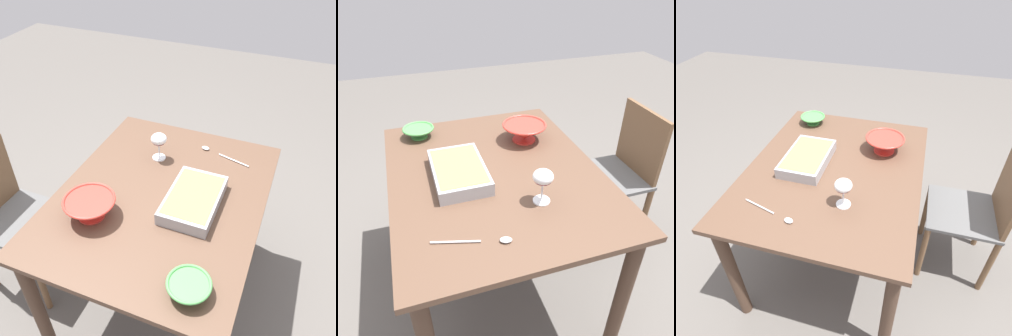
% 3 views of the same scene
% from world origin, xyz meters
% --- Properties ---
extents(ground_plane, '(8.00, 8.00, 0.00)m').
position_xyz_m(ground_plane, '(0.00, 0.00, 0.00)').
color(ground_plane, '#5B5651').
extents(dining_table, '(1.18, 0.95, 0.77)m').
position_xyz_m(dining_table, '(0.00, 0.00, 0.65)').
color(dining_table, brown).
rests_on(dining_table, ground_plane).
extents(chair, '(0.40, 0.42, 0.87)m').
position_xyz_m(chair, '(-0.17, 0.83, 0.49)').
color(chair, '#595959').
rests_on(chair, ground_plane).
extents(wine_glass, '(0.08, 0.08, 0.15)m').
position_xyz_m(wine_glass, '(0.27, 0.12, 0.88)').
color(wine_glass, white).
rests_on(wine_glass, dining_table).
extents(casserole_dish, '(0.36, 0.23, 0.06)m').
position_xyz_m(casserole_dish, '(-0.01, -0.16, 0.81)').
color(casserole_dish, '#99999E').
rests_on(casserole_dish, dining_table).
extents(mixing_bowl, '(0.17, 0.17, 0.06)m').
position_xyz_m(mixing_bowl, '(-0.44, -0.29, 0.80)').
color(mixing_bowl, '#4C994C').
rests_on(mixing_bowl, dining_table).
extents(small_bowl, '(0.23, 0.23, 0.10)m').
position_xyz_m(small_bowl, '(-0.24, 0.23, 0.82)').
color(small_bowl, red).
rests_on(small_bowl, dining_table).
extents(serving_spoon, '(0.10, 0.28, 0.01)m').
position_xyz_m(serving_spoon, '(0.42, -0.15, 0.78)').
color(serving_spoon, silver).
rests_on(serving_spoon, dining_table).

